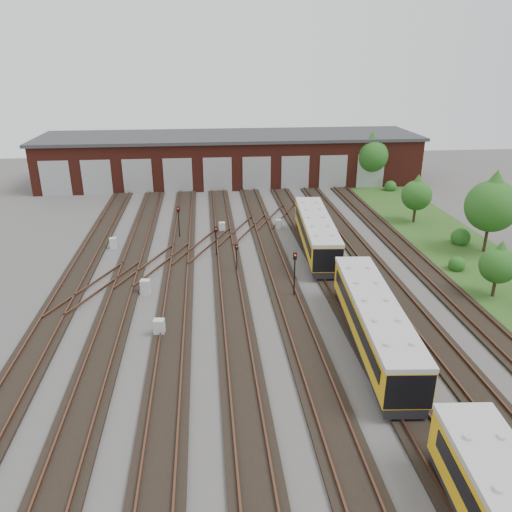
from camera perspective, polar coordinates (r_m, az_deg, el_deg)
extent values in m
plane|color=#464341|center=(33.33, 1.02, -7.38)|extent=(120.00, 120.00, 0.00)
cube|color=black|center=(34.70, -22.83, -7.84)|extent=(2.40, 70.00, 0.18)
cube|color=#512F20|center=(34.84, -24.00, -7.60)|extent=(0.10, 70.00, 0.15)
cube|color=#512F20|center=(34.41, -21.72, -7.61)|extent=(0.10, 70.00, 0.15)
cube|color=black|center=(33.71, -16.27, -7.81)|extent=(2.40, 70.00, 0.18)
cube|color=#512F20|center=(33.78, -17.50, -7.58)|extent=(0.10, 70.00, 0.15)
cube|color=#512F20|center=(33.50, -15.08, -7.55)|extent=(0.10, 70.00, 0.15)
cube|color=black|center=(33.18, -9.41, -7.67)|extent=(2.40, 70.00, 0.18)
cube|color=#512F20|center=(33.16, -10.68, -7.45)|extent=(0.10, 70.00, 0.15)
cube|color=#512F20|center=(33.06, -8.18, -7.38)|extent=(0.10, 70.00, 0.15)
cube|color=black|center=(33.13, -2.44, -7.41)|extent=(2.40, 70.00, 0.18)
cube|color=#512F20|center=(33.03, -3.70, -7.22)|extent=(0.10, 70.00, 0.15)
cube|color=#512F20|center=(33.09, -1.20, -7.10)|extent=(0.10, 70.00, 0.15)
cube|color=black|center=(33.56, 4.44, -7.05)|extent=(2.40, 70.00, 0.18)
cube|color=#512F20|center=(33.37, 3.23, -6.87)|extent=(0.10, 70.00, 0.15)
cube|color=#512F20|center=(33.61, 5.66, -6.73)|extent=(0.10, 70.00, 0.15)
cube|color=black|center=(34.45, 11.05, -6.61)|extent=(2.40, 70.00, 0.18)
cube|color=#512F20|center=(34.18, 9.91, -6.45)|extent=(0.10, 70.00, 0.15)
cube|color=#512F20|center=(34.58, 12.21, -6.28)|extent=(0.10, 70.00, 0.15)
cube|color=black|center=(35.77, 17.23, -6.12)|extent=(2.40, 70.00, 0.18)
cube|color=#512F20|center=(35.43, 16.19, -5.97)|extent=(0.10, 70.00, 0.15)
cube|color=#512F20|center=(35.97, 18.32, -5.79)|extent=(0.10, 70.00, 0.15)
cube|color=black|center=(37.47, 22.91, -5.60)|extent=(2.40, 70.00, 0.18)
cube|color=#512F20|center=(37.07, 21.97, -5.47)|extent=(0.10, 70.00, 0.15)
cube|color=#512F20|center=(37.74, 23.91, -5.29)|extent=(0.10, 70.00, 0.15)
cube|color=#512F20|center=(42.26, -11.46, -0.85)|extent=(5.40, 9.62, 0.15)
cube|color=#512F20|center=(45.75, -6.06, 1.27)|extent=(5.40, 9.62, 0.15)
cube|color=#512F20|center=(49.65, -1.46, 3.07)|extent=(5.40, 9.62, 0.15)
cube|color=#512F20|center=(39.28, -17.76, -3.32)|extent=(5.40, 9.62, 0.15)
cube|color=#512F20|center=(53.85, 2.46, 4.58)|extent=(5.40, 9.62, 0.15)
cube|color=#511C14|center=(70.20, -2.93, 11.00)|extent=(50.00, 12.00, 6.00)
cube|color=#333335|center=(69.67, -2.98, 13.54)|extent=(51.00, 12.50, 0.40)
cube|color=#979A9C|center=(66.97, -21.96, 8.21)|extent=(3.60, 0.12, 4.40)
cube|color=#979A9C|center=(65.77, -17.73, 8.53)|extent=(3.60, 0.12, 4.40)
cube|color=#979A9C|center=(64.93, -13.37, 8.81)|extent=(3.60, 0.12, 4.40)
cube|color=#979A9C|center=(64.47, -8.91, 9.05)|extent=(3.60, 0.12, 4.40)
cube|color=#979A9C|center=(64.40, -4.41, 9.23)|extent=(3.60, 0.12, 4.40)
cube|color=#979A9C|center=(64.72, 0.07, 9.36)|extent=(3.60, 0.12, 4.40)
cube|color=#979A9C|center=(65.42, 4.49, 9.43)|extent=(3.60, 0.12, 4.40)
cube|color=#979A9C|center=(66.48, 8.80, 9.44)|extent=(3.60, 0.12, 4.40)
cube|color=#979A9C|center=(67.90, 12.94, 9.41)|extent=(3.60, 0.12, 4.40)
cube|color=#224617|center=(47.79, 22.73, 0.23)|extent=(8.00, 55.00, 0.05)
cube|color=black|center=(30.99, 13.15, -9.19)|extent=(3.20, 13.73, 0.54)
cube|color=#F3AC0D|center=(30.36, 13.36, -7.13)|extent=(3.47, 13.75, 1.99)
cube|color=#B4B4AF|center=(29.84, 13.55, -5.23)|extent=(3.56, 13.76, 0.27)
cube|color=black|center=(29.98, 11.16, -6.84)|extent=(1.04, 11.93, 0.77)
cube|color=black|center=(30.57, 15.58, -6.67)|extent=(1.04, 11.93, 0.77)
cube|color=black|center=(44.87, 6.81, 1.29)|extent=(3.20, 13.73, 0.54)
cube|color=#F3AC0D|center=(44.45, 6.88, 2.82)|extent=(3.47, 13.75, 1.99)
cube|color=#B4B4AF|center=(44.09, 6.94, 4.21)|extent=(3.56, 13.76, 0.27)
cube|color=black|center=(44.22, 5.35, 3.09)|extent=(1.04, 11.93, 0.77)
cube|color=black|center=(44.55, 8.42, 3.09)|extent=(1.04, 11.93, 0.77)
cylinder|color=black|center=(48.01, -8.79, 3.49)|extent=(0.10, 0.10, 2.66)
cube|color=black|center=(47.54, -8.90, 5.30)|extent=(0.27, 0.18, 0.51)
sphere|color=red|center=(47.41, -8.92, 5.38)|extent=(0.12, 0.12, 0.12)
cylinder|color=black|center=(40.00, -2.22, -0.59)|extent=(0.09, 0.09, 1.99)
cube|color=black|center=(39.56, -2.24, 1.02)|extent=(0.24, 0.19, 0.43)
sphere|color=red|center=(39.45, -2.24, 1.09)|extent=(0.10, 0.10, 0.10)
cylinder|color=black|center=(43.25, -4.57, 1.31)|extent=(0.10, 0.10, 2.25)
cube|color=black|center=(42.78, -4.62, 3.03)|extent=(0.27, 0.20, 0.49)
sphere|color=red|center=(42.66, -4.62, 3.11)|extent=(0.12, 0.12, 0.12)
cylinder|color=black|center=(35.86, 4.40, -2.58)|extent=(0.10, 0.10, 2.96)
cube|color=black|center=(35.17, 4.48, -0.01)|extent=(0.26, 0.17, 0.51)
sphere|color=red|center=(35.04, 4.52, 0.08)|extent=(0.12, 0.12, 0.12)
cube|color=#B7BABD|center=(32.01, -11.00, -8.02)|extent=(0.73, 0.63, 1.10)
cube|color=#B7BABD|center=(47.02, -15.99, 1.42)|extent=(0.66, 0.58, 1.01)
cube|color=#B7BABD|center=(37.48, -12.52, -3.48)|extent=(0.74, 0.65, 1.12)
cube|color=#B7BABD|center=(49.62, -3.90, 3.31)|extent=(0.65, 0.56, 1.00)
cube|color=#B7BABD|center=(50.47, 2.60, 3.65)|extent=(0.67, 0.59, 0.97)
cylinder|color=black|center=(68.97, 12.84, 8.69)|extent=(0.25, 0.25, 2.25)
sphere|color=#184915|center=(68.37, 13.05, 11.14)|extent=(4.38, 4.38, 4.38)
cone|color=#184915|center=(68.11, 13.17, 12.43)|extent=(3.75, 3.75, 3.13)
cylinder|color=black|center=(54.89, 17.63, 4.48)|extent=(0.27, 0.27, 1.60)
sphere|color=#184915|center=(54.33, 17.88, 6.62)|extent=(3.10, 3.10, 3.10)
cone|color=#184915|center=(54.06, 18.02, 7.75)|extent=(2.66, 2.66, 2.22)
cylinder|color=black|center=(48.65, 24.76, 1.71)|extent=(0.26, 0.26, 2.31)
sphere|color=#184915|center=(47.78, 25.34, 5.18)|extent=(4.50, 4.50, 4.50)
cone|color=#184915|center=(47.40, 25.65, 7.03)|extent=(3.85, 3.85, 3.21)
cylinder|color=black|center=(40.05, 25.53, -3.33)|extent=(0.24, 0.24, 1.35)
sphere|color=#184915|center=(39.38, 25.95, -0.96)|extent=(2.63, 2.63, 2.63)
cone|color=#184915|center=(39.06, 26.18, 0.31)|extent=(2.25, 2.25, 1.88)
sphere|color=#184915|center=(43.77, 22.00, -0.68)|extent=(1.34, 1.34, 1.34)
sphere|color=#184915|center=(49.98, 22.39, 2.25)|extent=(1.76, 1.76, 1.76)
sphere|color=#184915|center=(67.39, 15.14, 7.86)|extent=(1.53, 1.53, 1.53)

